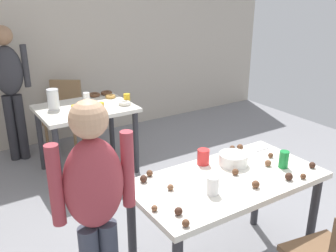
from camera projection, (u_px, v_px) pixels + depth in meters
The scene contains 36 objects.
wall_back at pixel (70, 40), 4.78m from camera, with size 6.40×0.10×2.60m, color #BCB2A3.
dining_table_near at pixel (227, 191), 2.51m from camera, with size 1.30×0.67×0.75m.
dining_table_far at pixel (86, 117), 3.97m from camera, with size 0.97×0.76×0.75m.
chair_far_table at pixel (65, 111), 4.59m from camera, with size 0.56×0.56×0.87m.
person_girl_near at pixel (95, 205), 1.97m from camera, with size 0.45×0.23×1.44m.
person_adult_far at pixel (9, 82), 4.16m from camera, with size 0.45×0.27×1.56m.
mixing_bowl at pixel (233, 159), 2.64m from camera, with size 0.21×0.21×0.08m, color white.
soda_can at pixel (284, 159), 2.59m from camera, with size 0.07×0.07×0.12m, color #198438.
fork_near at pixel (260, 150), 2.88m from camera, with size 0.17×0.02×0.01m, color silver.
cup_near_0 at pixel (213, 185), 2.26m from camera, with size 0.08×0.08×0.12m, color white.
cup_near_1 at pixel (203, 157), 2.64m from camera, with size 0.09×0.09×0.11m, color red.
cake_ball_0 at pixel (179, 211), 2.06m from camera, with size 0.05×0.05×0.05m, color #3D2319.
cake_ball_1 at pixel (150, 173), 2.48m from camera, with size 0.04×0.04×0.04m, color brown.
cake_ball_2 at pixel (235, 172), 2.50m from camera, with size 0.04×0.04×0.04m, color brown.
cake_ball_3 at pixel (224, 153), 2.79m from camera, with size 0.05×0.05×0.05m, color brown.
cake_ball_4 at pixel (289, 177), 2.43m from camera, with size 0.05×0.05×0.05m, color #3D2319.
cake_ball_5 at pixel (240, 147), 2.88m from camera, with size 0.05×0.05×0.05m, color brown.
cake_ball_6 at pixel (312, 165), 2.59m from camera, with size 0.04×0.04×0.04m, color #3D2319.
cake_ball_7 at pixel (303, 176), 2.45m from camera, with size 0.04×0.04×0.04m, color brown.
cake_ball_8 at pixel (144, 179), 2.40m from camera, with size 0.05×0.05×0.05m, color #3D2319.
cake_ball_9 at pixel (232, 148), 2.87m from camera, with size 0.04×0.04×0.04m, color brown.
cake_ball_10 at pixel (268, 163), 2.62m from camera, with size 0.05×0.05×0.05m, color brown.
cake_ball_11 at pixel (271, 155), 2.75m from camera, with size 0.04×0.04×0.04m, color brown.
cake_ball_12 at pixel (170, 187), 2.31m from camera, with size 0.04×0.04×0.04m, color brown.
cake_ball_13 at pixel (256, 184), 2.34m from camera, with size 0.05×0.05×0.05m, color brown.
cake_ball_14 at pixel (154, 208), 2.10m from camera, with size 0.04×0.04×0.04m, color brown.
cake_ball_15 at pixel (186, 223), 1.96m from camera, with size 0.04×0.04×0.04m, color brown.
pitcher_far at pixel (53, 99), 3.82m from camera, with size 0.12×0.12×0.21m, color white.
cup_far_0 at pixel (87, 98), 4.06m from camera, with size 0.07×0.07×0.11m, color white.
cup_far_1 at pixel (101, 107), 3.76m from camera, with size 0.07×0.07×0.10m, color yellow.
cup_far_2 at pixel (127, 98), 4.07m from camera, with size 0.07×0.07×0.09m, color yellow.
cup_far_3 at pixel (76, 111), 3.62m from camera, with size 0.09×0.09×0.12m, color yellow.
donut_far_0 at pixel (94, 95), 4.30m from camera, with size 0.13×0.13×0.04m, color brown.
donut_far_1 at pixel (106, 93), 4.37m from camera, with size 0.13×0.13×0.04m, color brown.
donut_far_2 at pixel (110, 96), 4.24m from camera, with size 0.12×0.12×0.03m, color gold.
donut_far_3 at pixel (125, 103), 3.99m from camera, with size 0.13×0.13×0.04m, color white.
Camera 1 is at (-1.56, -1.58, 1.94)m, focal length 39.76 mm.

